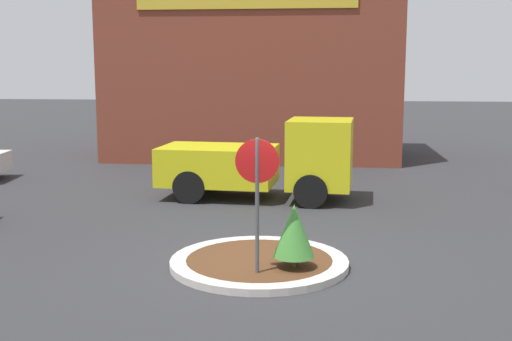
% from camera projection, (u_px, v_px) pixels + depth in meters
% --- Properties ---
extents(ground_plane, '(120.00, 120.00, 0.00)m').
position_uv_depth(ground_plane, '(259.00, 266.00, 11.98)').
color(ground_plane, '#2D2D30').
extents(traffic_island, '(3.33, 3.33, 0.14)m').
position_uv_depth(traffic_island, '(259.00, 262.00, 11.97)').
color(traffic_island, '#BCB7AD').
rests_on(traffic_island, ground_plane).
extents(stop_sign, '(0.75, 0.07, 2.49)m').
position_uv_depth(stop_sign, '(257.00, 182.00, 10.92)').
color(stop_sign, '#4C4C51').
rests_on(stop_sign, ground_plane).
extents(island_shrub, '(0.74, 0.74, 1.15)m').
position_uv_depth(island_shrub, '(294.00, 230.00, 11.36)').
color(island_shrub, brown).
rests_on(island_shrub, traffic_island).
extents(utility_truck, '(5.47, 2.45, 2.26)m').
position_uv_depth(utility_truck, '(265.00, 161.00, 17.88)').
color(utility_truck, gold).
rests_on(utility_truck, ground_plane).
extents(storefront_building, '(11.51, 6.07, 7.02)m').
position_uv_depth(storefront_building, '(255.00, 71.00, 26.51)').
color(storefront_building, brown).
rests_on(storefront_building, ground_plane).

